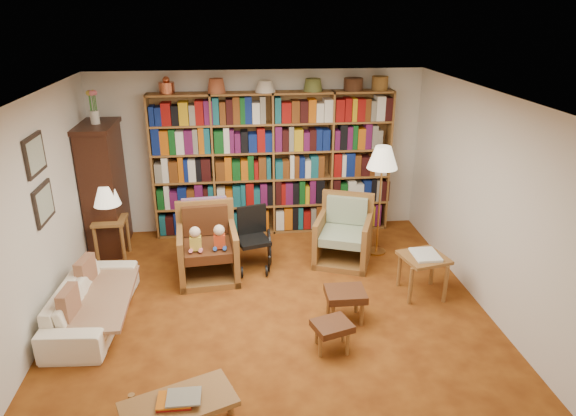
{
  "coord_description": "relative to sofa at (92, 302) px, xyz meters",
  "views": [
    {
      "loc": [
        -0.38,
        -5.19,
        3.37
      ],
      "look_at": [
        0.24,
        0.6,
        1.06
      ],
      "focal_mm": 32.0,
      "sensor_mm": 36.0,
      "label": 1
    }
  ],
  "objects": [
    {
      "name": "wall_left",
      "position": [
        -0.45,
        -0.03,
        1.01
      ],
      "size": [
        0.0,
        5.0,
        5.0
      ],
      "primitive_type": "plane",
      "rotation": [
        1.57,
        0.0,
        1.57
      ],
      "color": "silver",
      "rests_on": "floor"
    },
    {
      "name": "ceiling",
      "position": [
        2.05,
        -0.03,
        2.26
      ],
      "size": [
        5.0,
        5.0,
        0.0
      ],
      "primitive_type": "plane",
      "rotation": [
        3.14,
        0.0,
        0.0
      ],
      "color": "white",
      "rests_on": "wall_back"
    },
    {
      "name": "footstool_a",
      "position": [
        2.85,
        -0.29,
        0.07
      ],
      "size": [
        0.45,
        0.38,
        0.38
      ],
      "color": "#4D2314",
      "rests_on": "floor"
    },
    {
      "name": "footstool_b",
      "position": [
        2.6,
        -0.82,
        0.02
      ],
      "size": [
        0.46,
        0.42,
        0.32
      ],
      "color": "#4D2314",
      "rests_on": "floor"
    },
    {
      "name": "armchair_sage",
      "position": [
        3.13,
        1.23,
        0.11
      ],
      "size": [
        1.01,
        1.0,
        0.92
      ],
      "color": "brown",
      "rests_on": "floor"
    },
    {
      "name": "coffee_table",
      "position": [
        1.13,
        -1.81,
        0.05
      ],
      "size": [
        1.03,
        0.77,
        0.39
      ],
      "color": "brown",
      "rests_on": "floor"
    },
    {
      "name": "cushion_right",
      "position": [
        -0.13,
        -0.35,
        0.21
      ],
      "size": [
        0.15,
        0.36,
        0.35
      ],
      "primitive_type": "cube",
      "rotation": [
        0.0,
        0.0,
        -0.1
      ],
      "color": "maroon",
      "rests_on": "sofa"
    },
    {
      "name": "side_table_lamp",
      "position": [
        -0.1,
        1.6,
        0.21
      ],
      "size": [
        0.44,
        0.44,
        0.59
      ],
      "color": "brown",
      "rests_on": "floor"
    },
    {
      "name": "sofa_throw",
      "position": [
        0.05,
        -0.0,
        0.06
      ],
      "size": [
        0.8,
        1.44,
        0.04
      ],
      "primitive_type": "cube",
      "rotation": [
        0.0,
        0.0,
        0.02
      ],
      "color": "#C3B68E",
      "rests_on": "sofa"
    },
    {
      "name": "armchair_leather",
      "position": [
        1.27,
        0.99,
        0.16
      ],
      "size": [
        0.84,
        0.89,
        0.98
      ],
      "color": "brown",
      "rests_on": "floor"
    },
    {
      "name": "wall_front",
      "position": [
        2.05,
        -2.53,
        1.01
      ],
      "size": [
        5.0,
        0.0,
        5.0
      ],
      "primitive_type": "plane",
      "rotation": [
        -1.57,
        0.0,
        0.0
      ],
      "color": "silver",
      "rests_on": "floor"
    },
    {
      "name": "sofa",
      "position": [
        0.0,
        0.0,
        0.0
      ],
      "size": [
        1.7,
        0.76,
        0.49
      ],
      "primitive_type": "imported",
      "rotation": [
        0.0,
        0.0,
        1.5
      ],
      "color": "white",
      "rests_on": "floor"
    },
    {
      "name": "cushion_left",
      "position": [
        -0.13,
        0.35,
        0.21
      ],
      "size": [
        0.17,
        0.37,
        0.35
      ],
      "primitive_type": "cube",
      "rotation": [
        0.0,
        0.0,
        -0.18
      ],
      "color": "maroon",
      "rests_on": "sofa"
    },
    {
      "name": "floor_lamp",
      "position": [
        3.68,
        1.35,
        1.13
      ],
      "size": [
        0.42,
        0.42,
        1.59
      ],
      "color": "#BF873D",
      "rests_on": "floor"
    },
    {
      "name": "wall_back",
      "position": [
        2.05,
        2.47,
        1.01
      ],
      "size": [
        5.0,
        0.0,
        5.0
      ],
      "primitive_type": "plane",
      "rotation": [
        1.57,
        0.0,
        0.0
      ],
      "color": "silver",
      "rests_on": "floor"
    },
    {
      "name": "wheelchair",
      "position": [
        1.87,
        1.16,
        0.14
      ],
      "size": [
        0.5,
        0.67,
        0.84
      ],
      "color": "black",
      "rests_on": "floor"
    },
    {
      "name": "bookshelf",
      "position": [
        2.25,
        2.3,
        0.93
      ],
      "size": [
        3.6,
        0.3,
        2.42
      ],
      "color": "brown",
      "rests_on": "floor"
    },
    {
      "name": "wall_right",
      "position": [
        4.55,
        -0.03,
        1.01
      ],
      "size": [
        0.0,
        5.0,
        5.0
      ],
      "primitive_type": "plane",
      "rotation": [
        1.57,
        0.0,
        -1.57
      ],
      "color": "silver",
      "rests_on": "floor"
    },
    {
      "name": "table_lamp",
      "position": [
        -0.1,
        1.6,
        0.69
      ],
      "size": [
        0.37,
        0.37,
        0.5
      ],
      "color": "#BF873D",
      "rests_on": "side_table_lamp"
    },
    {
      "name": "curio_cabinet",
      "position": [
        -0.2,
        1.97,
        0.71
      ],
      "size": [
        0.5,
        0.95,
        2.4
      ],
      "color": "black",
      "rests_on": "floor"
    },
    {
      "name": "framed_pictures",
      "position": [
        -0.43,
        0.27,
        1.38
      ],
      "size": [
        0.03,
        0.52,
        0.97
      ],
      "color": "black",
      "rests_on": "wall_left"
    },
    {
      "name": "floor",
      "position": [
        2.05,
        -0.03,
        -0.24
      ],
      "size": [
        5.0,
        5.0,
        0.0
      ],
      "primitive_type": "plane",
      "color": "#8D4A15",
      "rests_on": "ground"
    },
    {
      "name": "side_table_papers",
      "position": [
        3.92,
        0.17,
        0.2
      ],
      "size": [
        0.61,
        0.61,
        0.56
      ],
      "color": "brown",
      "rests_on": "floor"
    }
  ]
}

